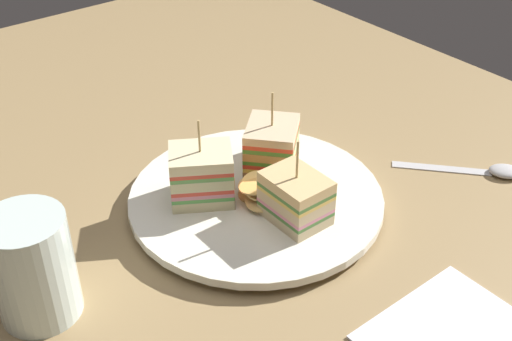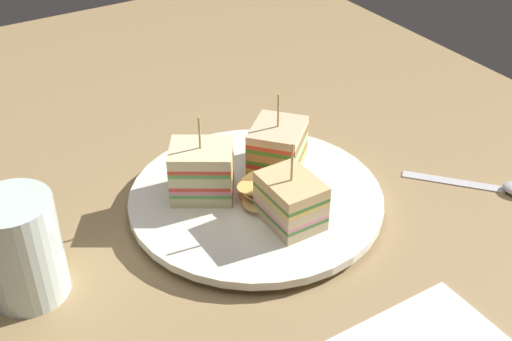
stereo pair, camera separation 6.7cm
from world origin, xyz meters
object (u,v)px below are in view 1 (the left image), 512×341
object	(u,v)px
chip_pile	(260,188)
napkin	(454,337)
sandwich_wedge_1	(295,198)
drinking_glass	(36,277)
sandwich_wedge_0	(202,175)
plate	(256,199)
sandwich_wedge_2	(272,146)
spoon	(490,170)

from	to	relation	value
chip_pile	napkin	bearing A→B (deg)	-175.91
sandwich_wedge_1	chip_pile	world-z (taller)	sandwich_wedge_1
napkin	drinking_glass	xyz separation A→B (cm)	(23.97, 25.32, 3.99)
sandwich_wedge_0	drinking_glass	size ratio (longest dim) A/B	0.92
sandwich_wedge_1	drinking_glass	size ratio (longest dim) A/B	0.90
plate	napkin	xyz separation A→B (cm)	(-24.44, -1.55, -0.75)
sandwich_wedge_2	spoon	size ratio (longest dim) A/B	0.75
sandwich_wedge_0	sandwich_wedge_2	xyz separation A→B (cm)	(0.05, -9.23, -0.21)
sandwich_wedge_1	chip_pile	xyz separation A→B (cm)	(4.59, 0.68, -1.12)
sandwich_wedge_0	drinking_glass	distance (cm)	19.46
plate	drinking_glass	distance (cm)	24.00
sandwich_wedge_0	sandwich_wedge_1	bearing A→B (deg)	-26.77
plate	sandwich_wedge_2	world-z (taller)	sandwich_wedge_2
chip_pile	spoon	distance (cm)	27.09
sandwich_wedge_0	drinking_glass	world-z (taller)	sandwich_wedge_0
chip_pile	drinking_glass	bearing A→B (deg)	88.95
sandwich_wedge_1	sandwich_wedge_2	xyz separation A→B (cm)	(8.53, -4.06, 0.15)
sandwich_wedge_0	sandwich_wedge_2	distance (cm)	9.24
plate	chip_pile	xyz separation A→B (cm)	(-0.90, 0.13, 1.99)
chip_pile	napkin	xyz separation A→B (cm)	(-23.54, -1.68, -2.73)
spoon	sandwich_wedge_1	bearing A→B (deg)	-146.21
sandwich_wedge_1	drinking_glass	world-z (taller)	sandwich_wedge_1
sandwich_wedge_0	plate	bearing A→B (deg)	-1.09
sandwich_wedge_0	sandwich_wedge_2	world-z (taller)	same
sandwich_wedge_1	chip_pile	bearing A→B (deg)	8.39
plate	sandwich_wedge_1	xyz separation A→B (cm)	(-5.48, -0.55, 3.10)
napkin	drinking_glass	size ratio (longest dim) A/B	1.37
sandwich_wedge_0	chip_pile	distance (cm)	6.13
chip_pile	spoon	xyz separation A→B (cm)	(-10.74, -24.74, -2.57)
drinking_glass	chip_pile	bearing A→B (deg)	-91.05
chip_pile	sandwich_wedge_1	bearing A→B (deg)	-171.59
napkin	spoon	bearing A→B (deg)	-60.96
spoon	napkin	world-z (taller)	spoon
napkin	drinking_glass	distance (cm)	35.10
sandwich_wedge_0	sandwich_wedge_1	world-z (taller)	sandwich_wedge_0
sandwich_wedge_1	drinking_glass	xyz separation A→B (cm)	(5.02, 24.32, 0.14)
spoon	napkin	bearing A→B (deg)	-102.84
sandwich_wedge_0	napkin	world-z (taller)	sandwich_wedge_0
sandwich_wedge_2	spoon	world-z (taller)	sandwich_wedge_2
sandwich_wedge_0	drinking_glass	xyz separation A→B (cm)	(-3.46, 19.14, -0.22)
napkin	sandwich_wedge_1	bearing A→B (deg)	3.04
sandwich_wedge_0	napkin	xyz separation A→B (cm)	(-27.43, -6.18, -4.21)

